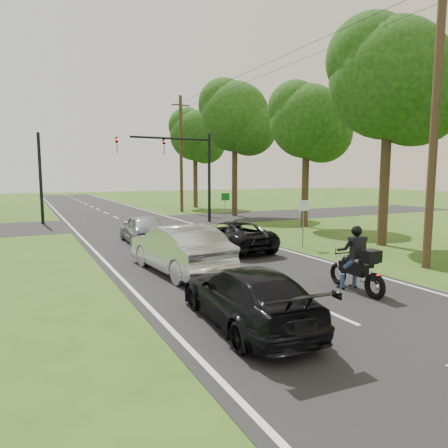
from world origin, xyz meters
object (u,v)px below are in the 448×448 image
Objects in this scene: utility_pole_near at (435,120)px; utility_pole_far at (181,154)px; silver_sedan at (179,248)px; silver_suv at (143,229)px; sign_white at (304,212)px; dark_suv at (233,235)px; traffic_signal at (184,161)px; motorcycle_rider at (358,266)px; dark_car_behind at (247,296)px; sign_green at (225,202)px.

utility_pole_near and utility_pole_far have the same top height.
utility_pole_far reaches higher than silver_sedan.
silver_suv is 0.41× the size of utility_pole_near.
sign_white is (6.48, 1.70, 0.79)m from silver_sedan.
dark_suv is 0.94× the size of silver_sedan.
silver_suv is 8.69m from traffic_signal.
dark_suv is (-0.15, 7.07, -0.09)m from motorcycle_rider.
dark_car_behind is at bearing 80.98° from silver_sedan.
silver_sedan reaches higher than dark_car_behind.
dark_suv is 3.31m from sign_white.
motorcycle_rider is 0.54× the size of silver_suv.
utility_pole_far is 11.63m from sign_green.
dark_suv is at bearing 161.21° from sign_white.
silver_suv reaches higher than dark_suv.
dark_car_behind is 0.68× the size of traffic_signal.
utility_pole_far is (7.98, 20.72, 4.27)m from silver_sedan.
sign_green is at bearing -96.73° from utility_pole_far.
dark_car_behind is at bearing -167.60° from utility_pole_near.
sign_white is at bearing -91.43° from sign_green.
silver_sedan is 5.12m from dark_car_behind.
utility_pole_far is at bearing -105.08° from dark_suv.
sign_white is (6.82, 6.81, 0.95)m from dark_car_behind.
dark_car_behind is at bearing -107.02° from traffic_signal.
sign_white and sign_green have the same top height.
sign_white is at bearing 145.35° from silver_suv.
utility_pole_far is (8.32, 25.83, 4.44)m from dark_car_behind.
dark_suv is at bearing -104.03° from utility_pole_far.
traffic_signal is at bearing 97.05° from sign_white.
dark_suv is 0.72× the size of traffic_signal.
sign_green is at bearing -148.37° from silver_suv.
traffic_signal reaches higher than sign_green.
utility_pole_far is 19.39m from sign_white.
sign_green is at bearing -62.62° from traffic_signal.
utility_pole_near reaches higher than dark_suv.
silver_suv is (-3.16, 10.57, -0.03)m from motorcycle_rider.
traffic_signal is 8.55m from utility_pole_far.
motorcycle_rider reaches higher than dark_car_behind.
utility_pole_far is at bearing -116.31° from silver_sedan.
sign_green reaches higher than silver_suv.
utility_pole_near is 4.71× the size of sign_green.
dark_car_behind is at bearing -107.85° from utility_pole_far.
silver_suv is 7.17m from sign_green.
utility_pole_far reaches higher than dark_car_behind.
utility_pole_near is at bearing -79.86° from traffic_signal.
traffic_signal is 0.64× the size of utility_pole_far.
sign_green is at bearing 82.05° from motorcycle_rider.
silver_suv reaches higher than dark_car_behind.
silver_suv is (-3.00, 3.50, 0.06)m from dark_suv.
silver_sedan is 0.76× the size of traffic_signal.
dark_suv is at bearing -112.14° from dark_car_behind.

